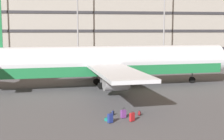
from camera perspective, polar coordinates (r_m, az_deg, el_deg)
ground_plane at (r=42.90m, az=-5.07°, el=-2.87°), size 600.00×600.00×0.00m
terminal_structure at (r=94.76m, az=-6.24°, el=8.64°), size 159.13×19.77×19.75m
airliner at (r=41.55m, az=-1.26°, el=1.38°), size 39.23×31.66×11.45m
light_mast_center_left at (r=78.37m, az=-6.36°, el=12.28°), size 1.80×0.50×25.39m
light_mast_center_right at (r=81.67m, az=9.60°, el=12.02°), size 1.80×0.50×25.40m
suitcase_teal at (r=25.69m, az=-0.32°, el=-8.80°), size 0.48×0.44×0.91m
suitcase_silver at (r=26.18m, az=3.69°, el=-8.55°), size 0.49×0.44×0.84m
suitcase_navy at (r=26.55m, az=-0.66°, el=-8.92°), size 0.72×0.82×0.25m
suitcase_red at (r=27.11m, az=2.09°, el=-8.01°), size 0.50×0.42×0.92m
backpack_upright at (r=27.95m, az=5.01°, el=-7.92°), size 0.28×0.34×0.51m
backpack_orange at (r=27.99m, az=0.12°, el=-7.88°), size 0.35×0.36×0.49m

